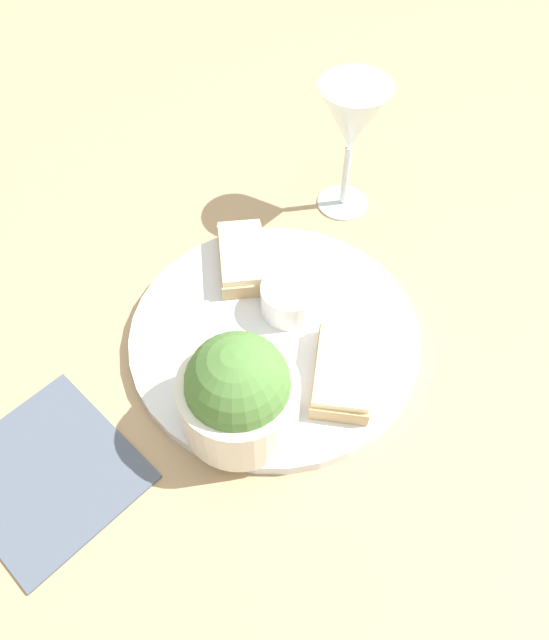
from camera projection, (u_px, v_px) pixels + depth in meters
name	position (u px, v px, depth m)	size (l,w,h in m)	color
ground_plane	(274.00, 340.00, 0.64)	(4.00, 4.00, 0.00)	tan
dinner_plate	(274.00, 336.00, 0.64)	(0.29, 0.29, 0.01)	silver
salad_bowl	(233.00, 391.00, 0.54)	(0.11, 0.11, 0.11)	silver
sauce_ramekin	(289.00, 297.00, 0.63)	(0.06, 0.06, 0.03)	white
cheese_toast_near	(343.00, 370.00, 0.59)	(0.11, 0.07, 0.03)	tan
cheese_toast_far	(242.00, 258.00, 0.67)	(0.11, 0.08, 0.03)	tan
wine_glass	(352.00, 122.00, 0.67)	(0.08, 0.08, 0.16)	silver
napkin	(47.00, 472.00, 0.55)	(0.19, 0.20, 0.01)	#4C5666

